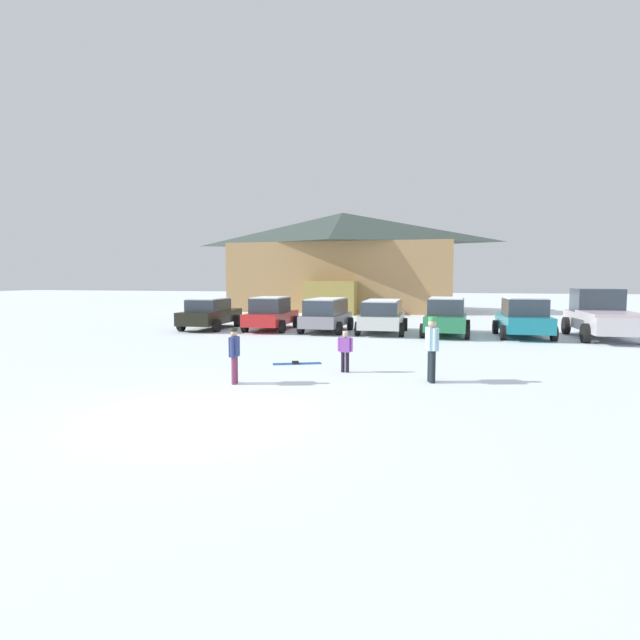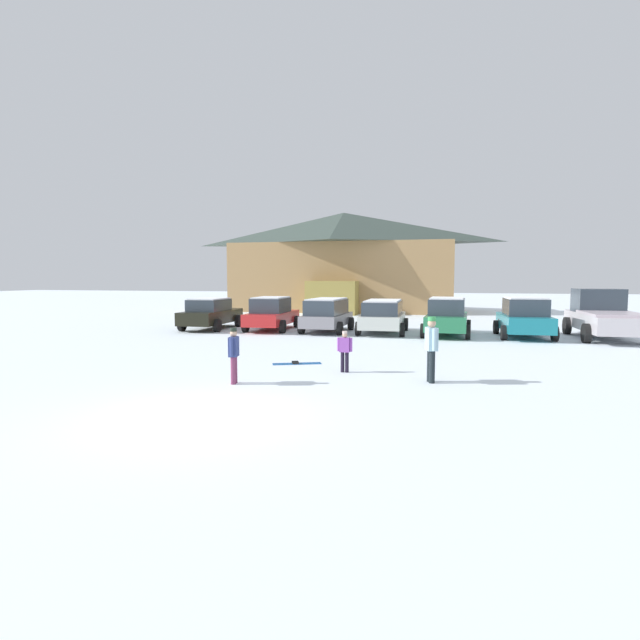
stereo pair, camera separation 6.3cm
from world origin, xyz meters
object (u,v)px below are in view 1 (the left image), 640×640
object	(u,v)px
parked_green_coupe	(446,317)
skier_child_in_purple_jacket	(345,349)
parked_teal_hatchback	(524,318)
ski_lodge	(342,261)
parked_silver_wagon	(382,315)
parked_grey_wagon	(326,314)
pair_of_skis	(297,363)
parked_black_sedan	(210,313)
parked_red_sedan	(271,313)
skier_teen_in_navy_coat	(234,352)
skier_adult_in_blue_parka	(432,345)
pickup_truck	(602,316)

from	to	relation	value
parked_green_coupe	skier_child_in_purple_jacket	bearing A→B (deg)	-105.87
parked_green_coupe	parked_teal_hatchback	size ratio (longest dim) A/B	1.07
ski_lodge	parked_silver_wagon	bearing A→B (deg)	-71.96
parked_grey_wagon	parked_green_coupe	distance (m)	5.68
pair_of_skis	ski_lodge	bearing A→B (deg)	98.08
parked_silver_wagon	pair_of_skis	distance (m)	9.37
ski_lodge	parked_teal_hatchback	xyz separation A→B (m)	(11.35, -15.79, -3.06)
parked_silver_wagon	pair_of_skis	bearing A→B (deg)	-99.57
parked_black_sedan	skier_child_in_purple_jacket	world-z (taller)	parked_black_sedan
parked_red_sedan	skier_teen_in_navy_coat	distance (m)	12.79
parked_grey_wagon	parked_silver_wagon	bearing A→B (deg)	2.85
parked_black_sedan	parked_red_sedan	world-z (taller)	parked_red_sedan
skier_adult_in_blue_parka	pair_of_skis	size ratio (longest dim) A/B	1.12
parked_silver_wagon	pair_of_skis	world-z (taller)	parked_silver_wagon
pair_of_skis	parked_teal_hatchback	bearing A→B (deg)	48.90
parked_green_coupe	skier_adult_in_blue_parka	size ratio (longest dim) A/B	2.62
parked_black_sedan	skier_adult_in_blue_parka	bearing A→B (deg)	-43.22
parked_red_sedan	pickup_truck	xyz separation A→B (m)	(15.18, 0.23, 0.15)
skier_teen_in_navy_coat	parked_black_sedan	bearing A→B (deg)	118.72
skier_teen_in_navy_coat	skier_child_in_purple_jacket	xyz separation A→B (m)	(2.40, 2.15, -0.14)
skier_adult_in_blue_parka	skier_teen_in_navy_coat	bearing A→B (deg)	-164.16
skier_teen_in_navy_coat	skier_adult_in_blue_parka	world-z (taller)	skier_adult_in_blue_parka
pickup_truck	pair_of_skis	bearing A→B (deg)	-139.56
parked_red_sedan	pickup_truck	world-z (taller)	pickup_truck
parked_black_sedan	parked_silver_wagon	xyz separation A→B (m)	(8.85, 0.25, 0.05)
parked_green_coupe	pair_of_skis	distance (m)	10.04
parked_teal_hatchback	pickup_truck	bearing A→B (deg)	8.49
parked_red_sedan	parked_teal_hatchback	distance (m)	11.91
parked_teal_hatchback	skier_teen_in_navy_coat	distance (m)	14.79
parked_black_sedan	skier_child_in_purple_jacket	bearing A→B (deg)	-47.73
parked_teal_hatchback	skier_child_in_purple_jacket	xyz separation A→B (m)	(-6.13, -9.93, -0.23)
parked_teal_hatchback	pair_of_skis	world-z (taller)	parked_teal_hatchback
parked_grey_wagon	parked_silver_wagon	xyz separation A→B (m)	(2.72, 0.14, -0.02)
parked_silver_wagon	parked_teal_hatchback	xyz separation A→B (m)	(6.28, -0.22, 0.02)
parked_black_sedan	skier_teen_in_navy_coat	distance (m)	13.75
parked_green_coupe	skier_adult_in_blue_parka	distance (m)	10.69
parked_red_sedan	parked_silver_wagon	size ratio (longest dim) A/B	1.02
parked_red_sedan	skier_teen_in_navy_coat	world-z (taller)	parked_red_sedan
parked_black_sedan	pickup_truck	distance (m)	18.41
parked_red_sedan	skier_child_in_purple_jacket	distance (m)	11.71
parked_red_sedan	parked_teal_hatchback	bearing A→B (deg)	-1.24
parked_teal_hatchback	skier_adult_in_blue_parka	distance (m)	11.36
parked_black_sedan	pair_of_skis	size ratio (longest dim) A/B	2.95
skier_child_in_purple_jacket	pair_of_skis	bearing A→B (deg)	150.71
parked_green_coupe	pair_of_skis	bearing A→B (deg)	-116.80
parked_red_sedan	parked_grey_wagon	bearing A→B (deg)	-3.34
skier_teen_in_navy_coat	pair_of_skis	xyz separation A→B (m)	(0.70, 3.11, -0.77)
parked_green_coupe	skier_adult_in_blue_parka	xyz separation A→B (m)	(-0.42, -10.68, 0.07)
skier_teen_in_navy_coat	parked_silver_wagon	bearing A→B (deg)	79.65
parked_black_sedan	parked_grey_wagon	distance (m)	6.13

